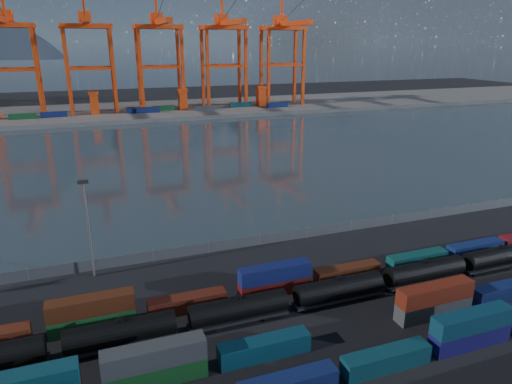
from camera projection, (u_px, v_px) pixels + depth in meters
name	position (u px, v px, depth m)	size (l,w,h in m)	color
ground	(331.00, 326.00, 62.12)	(700.00, 700.00, 0.00)	black
harbor_water	(181.00, 155.00, 155.78)	(700.00, 700.00, 0.00)	#2F3D44
far_quay	(143.00, 111.00, 249.14)	(700.00, 70.00, 2.00)	#514F4C
container_row_mid	(214.00, 355.00, 53.50)	(140.80, 2.35, 5.00)	#3D3E42
container_row_north	(261.00, 287.00, 68.95)	(141.21, 2.28, 4.86)	#111755
tanker_string	(290.00, 299.00, 64.67)	(91.62, 3.03, 4.34)	black
waterfront_fence	(260.00, 240.00, 86.78)	(160.12, 0.12, 2.20)	#595B5E
yard_light_mast	(88.00, 224.00, 72.63)	(1.60, 0.40, 16.60)	slate
gantry_cranes	(124.00, 37.00, 228.77)	(199.54, 47.12, 63.81)	#F14111
quay_containers	(124.00, 111.00, 231.87)	(172.58, 10.99, 2.60)	navy
straddle_carriers	(140.00, 100.00, 237.26)	(140.00, 7.00, 11.10)	#F14111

